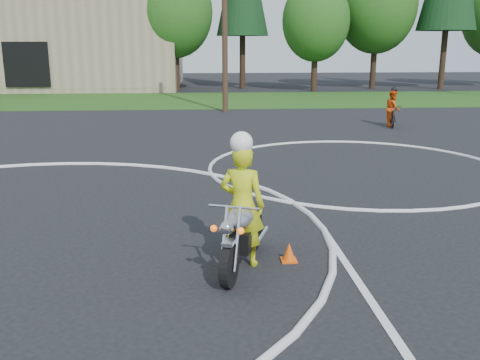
{
  "coord_description": "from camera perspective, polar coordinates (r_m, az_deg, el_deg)",
  "views": [
    {
      "loc": [
        3.83,
        -6.03,
        3.27
      ],
      "look_at": [
        4.43,
        2.53,
        1.1
      ],
      "focal_mm": 40.0,
      "sensor_mm": 36.0,
      "label": 1
    }
  ],
  "objects": [
    {
      "name": "primary_motorcycle",
      "position": [
        8.02,
        0.25,
        -5.71
      ],
      "size": [
        1.01,
        2.04,
        1.11
      ],
      "rotation": [
        0.0,
        0.0,
        -0.33
      ],
      "color": "black",
      "rests_on": "ground"
    },
    {
      "name": "utility_poles",
      "position": [
        27.12,
        -1.66,
        18.26
      ],
      "size": [
        41.6,
        1.12,
        10.0
      ],
      "color": "#473321",
      "rests_on": "ground"
    },
    {
      "name": "rider_primary_grp",
      "position": [
        8.01,
        0.24,
        -2.31
      ],
      "size": [
        0.79,
        0.65,
        2.06
      ],
      "rotation": [
        0.0,
        0.0,
        -0.33
      ],
      "color": "#C8D516",
      "rests_on": "ground"
    },
    {
      "name": "course_markings",
      "position": [
        11.01,
        -12.55,
        -3.4
      ],
      "size": [
        19.05,
        19.05,
        0.12
      ],
      "color": "silver",
      "rests_on": "ground"
    },
    {
      "name": "grass_strip",
      "position": [
        33.41,
        -10.73,
        8.35
      ],
      "size": [
        120.0,
        10.0,
        0.02
      ],
      "primitive_type": "cube",
      "color": "#1E4714",
      "rests_on": "ground"
    },
    {
      "name": "traffic_cones",
      "position": [
        8.02,
        -5.94,
        -8.88
      ],
      "size": [
        15.12,
        11.71,
        0.3
      ],
      "color": "#F7570D",
      "rests_on": "ground"
    },
    {
      "name": "rider_second_grp",
      "position": [
        23.04,
        15.95,
        6.94
      ],
      "size": [
        1.0,
        1.8,
        1.64
      ],
      "rotation": [
        0.0,
        0.0,
        -0.25
      ],
      "color": "black",
      "rests_on": "ground"
    }
  ]
}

